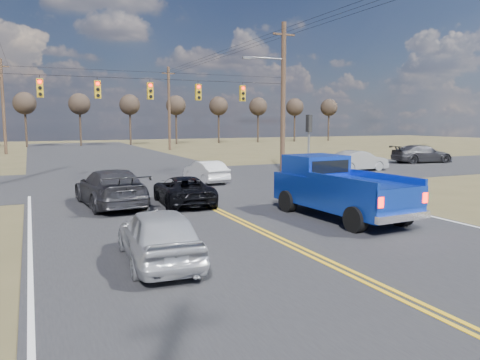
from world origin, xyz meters
name	(u,v)px	position (x,y,z in m)	size (l,w,h in m)	color
ground	(321,260)	(0.00, 0.00, 0.00)	(160.00, 160.00, 0.00)	brown
road_main	(195,200)	(0.00, 10.00, 0.00)	(14.00, 120.00, 0.02)	#28282B
road_cross	(152,180)	(0.00, 18.00, 0.00)	(120.00, 12.00, 0.02)	#28282B
signal_gantry	(159,95)	(0.50, 17.79, 5.06)	(19.60, 4.83, 10.00)	#473323
utility_poles	(154,91)	(0.00, 17.00, 5.23)	(19.60, 58.32, 10.00)	#473323
treeline	(122,92)	(0.00, 26.96, 5.70)	(87.00, 117.80, 7.40)	#33261C
pickup_truck	(338,189)	(3.54, 4.20, 1.08)	(2.67, 6.05, 2.22)	black
silver_suv	(159,235)	(-3.83, 1.46, 0.72)	(1.69, 4.20, 1.43)	#AFB2B8
black_suv	(183,190)	(-0.80, 9.18, 0.61)	(2.02, 4.39, 1.22)	black
white_car_queue	(206,172)	(2.55, 15.50, 0.63)	(1.34, 3.83, 1.26)	silver
dgrey_car_queue	(110,188)	(-3.69, 10.00, 0.78)	(2.18, 5.37, 1.56)	#303035
cross_car_east_near	(358,161)	(14.52, 16.89, 0.73)	(4.41, 1.54, 1.45)	#919498
cross_car_east_far	(422,154)	(23.65, 20.00, 0.76)	(5.27, 2.14, 1.53)	#303035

